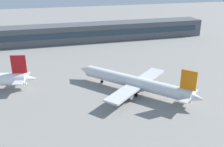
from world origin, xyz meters
TOP-DOWN VIEW (x-y plane):
  - ground_plane at (0.00, 40.00)m, footprint 400.00×400.00m
  - terminal_building at (0.00, 96.24)m, footprint 141.85×12.13m
  - airplane_near at (9.08, 30.90)m, footprint 30.21×33.98m

SIDE VIEW (x-z plane):
  - ground_plane at x=0.00m, z-range 0.00..0.00m
  - airplane_near at x=9.08m, z-range -2.03..8.37m
  - terminal_building at x=0.00m, z-range 0.00..9.00m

